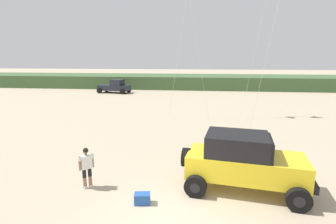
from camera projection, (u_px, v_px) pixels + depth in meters
ground_plane at (169, 221)px, 8.26m from camera, size 220.00×220.00×0.00m
dune_ridge at (201, 81)px, 45.29m from camera, size 90.00×9.88×2.07m
jeep at (244, 161)px, 10.00m from camera, size 4.99×2.99×2.26m
person_watching at (86, 165)px, 10.23m from camera, size 0.49×0.47×1.67m
cooler_box at (142, 199)px, 9.23m from camera, size 0.61×0.45×0.38m
distant_pickup at (115, 87)px, 38.14m from camera, size 4.85×3.07×1.98m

